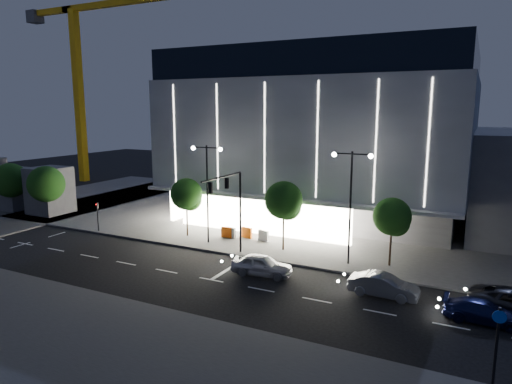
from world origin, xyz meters
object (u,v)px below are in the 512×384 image
object	(u,v)px
tower_crane	(81,57)
barrier_b	(231,233)
cycle_sign_pole	(496,346)
street_lamp_west	(207,179)
ped_signal_far	(98,214)
tree_mid	(284,202)
car_second	(383,286)
traffic_mast	(232,199)
barrier_d	(263,236)
tree_left	(187,196)
tree_right	(392,219)
car_third	(484,312)
street_lamp_east	(351,191)
car_lead	(262,265)
barrier_c	(247,233)
barrier_a	(227,232)

from	to	relation	value
tower_crane	barrier_b	world-z (taller)	tower_crane
cycle_sign_pole	street_lamp_west	bearing A→B (deg)	149.57
ped_signal_far	cycle_sign_pole	bearing A→B (deg)	-18.94
tree_mid	car_second	xyz separation A→B (m)	(9.66, -5.96, -3.59)
traffic_mast	barrier_d	bearing A→B (deg)	86.36
tree_left	barrier_d	xyz separation A→B (m)	(7.31, 1.58, -3.38)
ped_signal_far	tree_mid	world-z (taller)	tree_mid
tree_right	car_third	distance (m)	10.23
street_lamp_west	barrier_d	bearing A→B (deg)	30.96
street_lamp_east	cycle_sign_pole	xyz separation A→B (m)	(10.00, -13.51, -3.67)
cycle_sign_pole	tree_left	bearing A→B (deg)	150.78
tree_mid	car_lead	bearing A→B (deg)	-82.30
street_lamp_west	barrier_d	world-z (taller)	street_lamp_west
street_lamp_east	barrier_d	size ratio (longest dim) A/B	8.18
ped_signal_far	traffic_mast	bearing A→B (deg)	-4.15
car_lead	barrier_c	distance (m)	9.54
ped_signal_far	barrier_d	world-z (taller)	ped_signal_far
cycle_sign_pole	car_third	world-z (taller)	cycle_sign_pole
tree_mid	car_third	xyz separation A→B (m)	(15.58, -7.13, -3.69)
tree_right	car_lead	bearing A→B (deg)	-143.63
tower_crane	barrier_c	world-z (taller)	tower_crane
street_lamp_east	car_lead	xyz separation A→B (m)	(-5.16, -5.01, -5.18)
traffic_mast	tree_right	bearing A→B (deg)	17.02
ped_signal_far	tree_right	xyz separation A→B (m)	(28.03, 2.52, 2.00)
tower_crane	barrier_b	distance (m)	48.03
cycle_sign_pole	traffic_mast	bearing A→B (deg)	150.28
cycle_sign_pole	barrier_b	distance (m)	27.02
barrier_b	tree_left	bearing A→B (deg)	-152.19
street_lamp_west	cycle_sign_pole	bearing A→B (deg)	-30.43
street_lamp_west	ped_signal_far	world-z (taller)	street_lamp_west
tree_mid	tree_right	size ratio (longest dim) A/B	1.12
ped_signal_far	car_second	xyz separation A→B (m)	(28.69, -3.44, -1.15)
street_lamp_east	barrier_c	xyz separation A→B (m)	(-10.53, 2.87, -5.31)
tree_right	barrier_c	world-z (taller)	tree_right
ped_signal_far	cycle_sign_pole	xyz separation A→B (m)	(35.00, -12.01, 0.40)
ped_signal_far	street_lamp_west	bearing A→B (deg)	7.13
traffic_mast	car_lead	xyz separation A→B (m)	(3.84, -2.35, -4.25)
cycle_sign_pole	tree_left	xyz separation A→B (m)	(-25.97, 14.53, 1.75)
tree_mid	barrier_b	bearing A→B (deg)	168.73
street_lamp_east	car_second	xyz separation A→B (m)	(3.69, -4.94, -5.22)
traffic_mast	car_lead	distance (m)	6.19
barrier_a	barrier_b	xyz separation A→B (m)	(0.34, 0.14, 0.00)
car_second	barrier_d	xyz separation A→B (m)	(-12.36, 7.54, -0.09)
street_lamp_west	barrier_b	size ratio (longest dim) A/B	8.18
tower_crane	barrier_c	bearing A→B (deg)	-25.34
traffic_mast	tree_mid	distance (m)	4.82
traffic_mast	car_second	distance (m)	13.59
ped_signal_far	barrier_a	world-z (taller)	ped_signal_far
barrier_b	ped_signal_far	bearing A→B (deg)	-152.67
ped_signal_far	barrier_d	xyz separation A→B (m)	(16.33, 4.10, -1.24)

